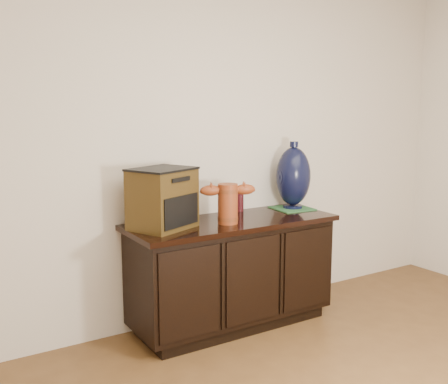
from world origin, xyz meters
TOP-DOWN VIEW (x-y plane):
  - sideboard at (0.00, 2.23)m, footprint 1.46×0.56m
  - terracotta_vessel at (-0.08, 2.15)m, footprint 0.37×0.19m
  - tv_radio at (-0.50, 2.25)m, footprint 0.47×0.43m
  - green_mat at (0.60, 2.31)m, footprint 0.29×0.29m
  - lamp_base at (0.60, 2.31)m, footprint 0.28×0.28m
  - spray_can at (0.21, 2.45)m, footprint 0.06×0.06m

SIDE VIEW (x-z plane):
  - sideboard at x=0.00m, z-range 0.01..0.76m
  - green_mat at x=0.60m, z-range 0.76..0.76m
  - spray_can at x=0.21m, z-range 0.75..0.92m
  - terracotta_vessel at x=-0.08m, z-range 0.77..1.04m
  - tv_radio at x=-0.50m, z-range 0.75..1.14m
  - lamp_base at x=0.60m, z-range 0.75..1.25m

